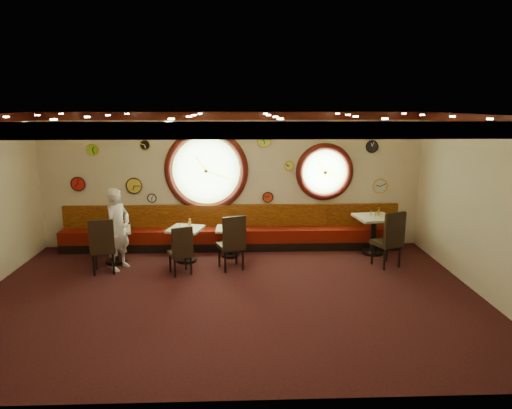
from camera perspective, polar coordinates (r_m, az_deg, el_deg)
name	(u,v)px	position (r m, az deg, el deg)	size (l,w,h in m)	color
floor	(231,295)	(8.40, -3.19, -11.26)	(9.00, 6.00, 0.00)	black
ceiling	(228,115)	(7.70, -3.48, 11.12)	(9.00, 6.00, 0.02)	gold
wall_back	(232,181)	(10.84, -3.02, 3.00)	(9.00, 0.02, 3.20)	beige
wall_front	(224,271)	(5.02, -4.00, -8.30)	(9.00, 0.02, 3.20)	beige
wall_right	(484,207)	(9.00, 26.65, -0.27)	(0.02, 6.00, 3.20)	beige
molding_back	(231,116)	(10.65, -3.11, 11.00)	(9.00, 0.10, 0.18)	#3C0E0B
molding_front	(222,131)	(4.75, -4.26, 9.21)	(9.00, 0.10, 0.18)	#3C0E0B
molding_right	(491,120)	(8.81, 27.33, 9.36)	(0.10, 6.00, 0.18)	#3C0E0B
banquette_base	(233,245)	(10.92, -2.95, -5.03)	(8.00, 0.55, 0.20)	black
banquette_seat	(232,235)	(10.85, -2.96, -3.77)	(8.00, 0.55, 0.30)	#5D0F08
banquette_back	(232,216)	(10.95, -2.97, -1.44)	(8.00, 0.10, 0.55)	#5B1007
porthole_left_glass	(206,170)	(10.82, -6.22, 4.27)	(1.66, 1.66, 0.02)	#99D27E
porthole_left_frame	(206,170)	(10.81, -6.22, 4.26)	(1.98, 1.98, 0.18)	#3C0E0B
porthole_left_ring	(206,171)	(10.78, -6.23, 4.24)	(1.61, 1.61, 0.03)	gold
porthole_right_glass	(324,172)	(10.99, 8.55, 4.07)	(1.10, 1.10, 0.02)	#99D27E
porthole_right_frame	(324,172)	(10.98, 8.56, 4.05)	(1.38, 1.38, 0.18)	#3C0E0B
porthole_right_ring	(325,172)	(10.95, 8.59, 4.03)	(1.09, 1.09, 0.03)	gold
wall_clock_0	(289,166)	(10.81, 4.16, 4.84)	(0.22, 0.22, 0.03)	#E3EB4E
wall_clock_1	(264,140)	(10.70, 0.98, 8.02)	(0.30, 0.30, 0.03)	#ACD141
wall_clock_2	(134,186)	(11.10, -14.98, 2.29)	(0.36, 0.36, 0.03)	gold
wall_clock_3	(372,146)	(11.15, 14.29, 7.04)	(0.28, 0.28, 0.03)	black
wall_clock_4	(152,198)	(11.07, -12.88, 0.79)	(0.20, 0.20, 0.03)	white
wall_clock_5	(145,145)	(10.91, -13.72, 7.23)	(0.24, 0.24, 0.03)	black
wall_clock_6	(78,184)	(11.45, -21.36, 2.41)	(0.32, 0.32, 0.03)	red
wall_clock_7	(268,197)	(10.89, 1.48, 0.92)	(0.24, 0.24, 0.03)	red
wall_clock_8	(93,150)	(11.22, -19.74, 6.48)	(0.26, 0.26, 0.03)	#90D52A
wall_clock_9	(380,186)	(11.34, 15.24, 2.23)	(0.34, 0.34, 0.03)	silver
table_a	(115,242)	(10.32, -17.23, -4.45)	(0.83, 0.83, 0.76)	black
table_b	(186,240)	(10.05, -8.75, -4.45)	(0.84, 0.84, 0.76)	black
table_c	(230,238)	(10.28, -3.26, -4.26)	(0.63, 0.63, 0.67)	black
table_d	(374,230)	(10.78, 14.49, -3.12)	(0.92, 0.92, 0.88)	black
chair_a	(103,243)	(9.68, -18.63, -4.54)	(0.56, 0.56, 0.71)	black
chair_b	(181,247)	(9.24, -9.33, -5.31)	(0.57, 0.57, 0.63)	black
chair_c	(232,239)	(9.38, -2.96, -4.34)	(0.64, 0.64, 0.73)	black
chair_d	(391,236)	(9.92, 16.47, -3.78)	(0.66, 0.66, 0.75)	black
condiment_a_salt	(112,226)	(10.29, -17.59, -2.59)	(0.04, 0.04, 0.11)	silver
condiment_b_salt	(179,226)	(10.00, -9.55, -2.65)	(0.03, 0.03, 0.09)	silver
condiment_c_salt	(227,225)	(10.25, -3.65, -2.55)	(0.04, 0.04, 0.11)	silver
condiment_d_salt	(371,213)	(10.75, 14.17, -1.07)	(0.04, 0.04, 0.10)	silver
condiment_a_pepper	(116,228)	(10.15, -17.11, -2.83)	(0.03, 0.03, 0.09)	silver
condiment_b_pepper	(189,226)	(9.93, -8.42, -2.66)	(0.04, 0.04, 0.11)	silver
condiment_c_pepper	(232,226)	(10.14, -3.05, -2.75)	(0.04, 0.04, 0.10)	silver
condiment_d_pepper	(376,214)	(10.69, 14.72, -1.20)	(0.04, 0.04, 0.10)	#B9B8BD
condiment_a_bottle	(117,223)	(10.33, -16.94, -2.28)	(0.06, 0.06, 0.18)	gold
condiment_b_bottle	(190,223)	(10.06, -8.28, -2.26)	(0.05, 0.05, 0.17)	gold
condiment_c_bottle	(234,223)	(10.29, -2.73, -2.36)	(0.05, 0.05, 0.16)	gold
condiment_d_bottle	(378,211)	(10.80, 15.06, -0.84)	(0.06, 0.06, 0.18)	gold
waiter	(118,229)	(9.82, -16.84, -2.97)	(0.62, 0.41, 1.71)	silver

